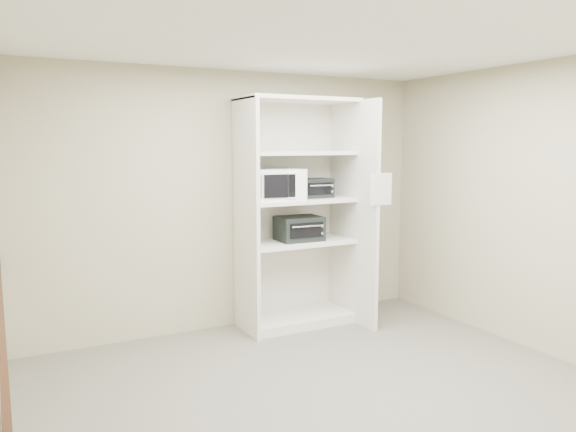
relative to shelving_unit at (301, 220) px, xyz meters
name	(u,v)px	position (x,y,z in m)	size (l,w,h in m)	color
floor	(332,397)	(-0.67, -1.70, -1.13)	(4.50, 4.00, 0.01)	#5E5A52
ceiling	(335,37)	(-0.67, -1.70, 1.57)	(4.50, 4.00, 0.01)	white
wall_back	(232,201)	(-0.67, 0.30, 0.22)	(4.50, 0.02, 2.70)	#B2A98C
wall_right	(539,208)	(1.58, -1.70, 0.22)	(0.02, 4.00, 2.70)	#B2A98C
shelving_unit	(301,220)	(0.00, 0.00, 0.00)	(1.24, 0.92, 2.42)	silver
microwave	(275,185)	(-0.33, -0.05, 0.40)	(0.54, 0.41, 0.32)	white
toaster_oven_upper	(314,188)	(0.17, 0.00, 0.34)	(0.36, 0.27, 0.21)	black
toaster_oven_lower	(299,228)	(-0.03, -0.01, -0.08)	(0.46, 0.35, 0.26)	black
paper_sign	(381,189)	(0.58, -0.63, 0.36)	(0.25, 0.01, 0.32)	white
chair_rail	(2,328)	(-2.89, -1.70, -0.23)	(0.04, 3.98, 0.08)	black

